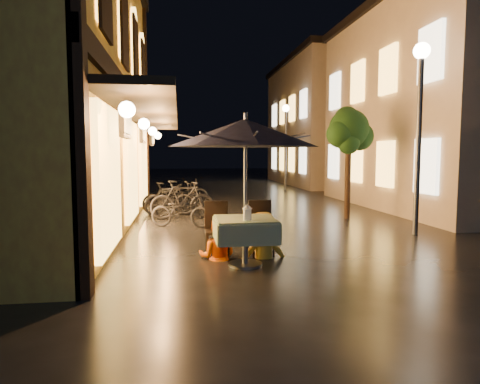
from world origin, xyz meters
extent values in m
plane|color=black|center=(0.00, 0.00, 0.00)|extent=(90.00, 90.00, 0.00)
cube|color=#B87533|center=(-5.75, 4.00, 3.50)|extent=(4.50, 11.00, 7.00)
cube|color=black|center=(-3.47, 4.00, 3.30)|extent=(0.12, 11.00, 0.35)
cube|color=black|center=(-2.90, 4.00, 2.75)|extent=(1.20, 10.50, 0.12)
cube|color=#FBB748|center=(-3.44, 3.00, 4.60)|extent=(0.10, 0.90, 1.50)
cube|color=#FBB748|center=(-3.44, 5.50, 4.60)|extent=(0.10, 0.90, 1.50)
cube|color=#FBB748|center=(-3.44, 8.00, 4.60)|extent=(0.10, 0.90, 1.50)
cube|color=#FBB748|center=(-3.44, 0.50, 1.40)|extent=(0.10, 2.20, 2.40)
cube|color=#FBB748|center=(-3.44, 4.00, 1.40)|extent=(0.10, 2.20, 2.40)
cube|color=#FBB748|center=(-3.44, 7.50, 1.40)|extent=(0.10, 2.20, 2.40)
cube|color=#C0A893|center=(7.50, 6.50, 3.25)|extent=(7.00, 9.00, 6.50)
cube|color=black|center=(7.50, 6.50, 6.65)|extent=(7.30, 9.30, 0.30)
cube|color=#FBB748|center=(3.95, 3.20, 1.50)|extent=(0.10, 1.00, 1.40)
cube|color=#FBB748|center=(3.95, 3.20, 4.30)|extent=(0.10, 1.00, 1.40)
cube|color=#FBB748|center=(3.95, 5.40, 1.50)|extent=(0.10, 1.00, 1.40)
cube|color=#FBB748|center=(3.95, 5.40, 4.30)|extent=(0.10, 1.00, 1.40)
cube|color=#FBB748|center=(3.95, 7.60, 1.50)|extent=(0.10, 1.00, 1.40)
cube|color=#FBB748|center=(3.95, 7.60, 4.30)|extent=(0.10, 1.00, 1.40)
cube|color=#FBB748|center=(3.95, 9.80, 1.50)|extent=(0.10, 1.00, 1.40)
cube|color=#FBB748|center=(3.95, 9.80, 4.30)|extent=(0.10, 1.00, 1.40)
cube|color=#C0A893|center=(7.50, 18.00, 3.50)|extent=(7.00, 10.00, 7.00)
cube|color=black|center=(7.50, 18.00, 7.15)|extent=(7.30, 10.30, 0.30)
cube|color=#FBB748|center=(3.95, 14.20, 1.50)|extent=(0.10, 1.00, 1.40)
cube|color=#FBB748|center=(3.95, 14.20, 4.30)|extent=(0.10, 1.00, 1.40)
cube|color=#FBB748|center=(3.95, 16.40, 1.50)|extent=(0.10, 1.00, 1.40)
cube|color=#FBB748|center=(3.95, 16.40, 4.30)|extent=(0.10, 1.00, 1.40)
cube|color=#FBB748|center=(3.95, 18.60, 1.50)|extent=(0.10, 1.00, 1.40)
cube|color=#FBB748|center=(3.95, 18.60, 4.30)|extent=(0.10, 1.00, 1.40)
cube|color=#FBB748|center=(3.95, 20.80, 1.50)|extent=(0.10, 1.00, 1.40)
cube|color=#FBB748|center=(3.95, 20.80, 4.30)|extent=(0.10, 1.00, 1.40)
cylinder|color=black|center=(2.40, 4.50, 1.10)|extent=(0.16, 0.16, 2.20)
sphere|color=black|center=(2.40, 4.50, 2.50)|extent=(1.10, 1.10, 1.10)
sphere|color=black|center=(2.75, 4.60, 2.30)|extent=(0.80, 0.80, 0.80)
sphere|color=black|center=(2.10, 4.35, 2.35)|extent=(0.76, 0.76, 0.76)
sphere|color=black|center=(2.45, 4.80, 2.80)|extent=(0.70, 0.70, 0.70)
sphere|color=black|center=(2.30, 4.25, 2.10)|extent=(0.60, 0.60, 0.60)
cylinder|color=#59595E|center=(3.00, 2.00, 2.00)|extent=(0.12, 0.12, 4.00)
sphere|color=beige|center=(3.00, 2.00, 4.05)|extent=(0.36, 0.36, 0.36)
cylinder|color=#59595E|center=(3.00, 14.00, 2.00)|extent=(0.12, 0.12, 4.00)
sphere|color=beige|center=(3.00, 14.00, 4.05)|extent=(0.36, 0.36, 0.36)
cylinder|color=#59595E|center=(-1.22, -0.12, 0.36)|extent=(0.10, 0.10, 0.72)
cylinder|color=#59595E|center=(-1.22, -0.12, 0.02)|extent=(0.56, 0.56, 0.04)
cube|color=#255026|center=(-1.22, -0.12, 0.75)|extent=(0.95, 0.95, 0.06)
cube|color=#255026|center=(-0.74, -0.12, 0.58)|extent=(0.04, 0.95, 0.33)
cube|color=#255026|center=(-1.69, -0.12, 0.58)|extent=(0.04, 0.95, 0.33)
cube|color=#255026|center=(-1.22, 0.36, 0.58)|extent=(0.95, 0.04, 0.33)
cube|color=#255026|center=(-1.22, -0.59, 0.58)|extent=(0.95, 0.04, 0.33)
cylinder|color=#59595E|center=(-1.22, -0.12, 1.15)|extent=(0.05, 0.05, 2.30)
cone|color=black|center=(-1.22, -0.12, 2.15)|extent=(2.45, 2.45, 0.44)
cylinder|color=#59595E|center=(-1.22, -0.12, 2.40)|extent=(0.06, 0.06, 0.12)
cube|color=black|center=(-1.62, 0.53, 0.45)|extent=(0.42, 0.42, 0.05)
cube|color=black|center=(-1.62, 0.72, 0.70)|extent=(0.42, 0.04, 0.55)
cylinder|color=black|center=(-1.80, 0.35, 0.21)|extent=(0.04, 0.04, 0.43)
cylinder|color=black|center=(-1.44, 0.35, 0.21)|extent=(0.04, 0.04, 0.43)
cylinder|color=black|center=(-1.80, 0.71, 0.21)|extent=(0.04, 0.04, 0.43)
cylinder|color=black|center=(-1.44, 0.71, 0.21)|extent=(0.04, 0.04, 0.43)
cube|color=black|center=(-0.82, 0.53, 0.45)|extent=(0.42, 0.42, 0.05)
cube|color=black|center=(-0.82, 0.72, 0.70)|extent=(0.42, 0.04, 0.55)
cylinder|color=black|center=(-1.00, 0.35, 0.21)|extent=(0.04, 0.04, 0.43)
cylinder|color=black|center=(-0.64, 0.35, 0.21)|extent=(0.04, 0.04, 0.43)
cylinder|color=black|center=(-1.00, 0.71, 0.21)|extent=(0.04, 0.04, 0.43)
cylinder|color=black|center=(-0.64, 0.71, 0.21)|extent=(0.04, 0.04, 0.43)
cube|color=white|center=(-1.22, -0.33, 0.87)|extent=(0.11, 0.11, 0.18)
cube|color=#FFD88C|center=(-1.22, -0.33, 0.86)|extent=(0.07, 0.07, 0.12)
cone|color=white|center=(-1.22, -0.33, 0.99)|extent=(0.16, 0.16, 0.07)
imported|color=#EF5A00|center=(-1.62, 0.43, 0.69)|extent=(0.78, 0.68, 1.39)
imported|color=yellow|center=(-0.82, 0.40, 0.78)|extent=(1.04, 0.64, 1.55)
imported|color=black|center=(-2.23, 3.69, 0.41)|extent=(1.64, 1.02, 0.81)
imported|color=black|center=(-2.18, 5.04, 0.54)|extent=(1.84, 0.72, 1.08)
imported|color=black|center=(-2.42, 5.95, 0.49)|extent=(1.96, 1.32, 0.97)
imported|color=black|center=(-2.59, 5.97, 0.48)|extent=(1.65, 0.71, 0.96)
imported|color=black|center=(-2.16, 8.14, 0.47)|extent=(1.78, 0.62, 0.93)
camera|label=1|loc=(-2.27, -6.88, 1.82)|focal=32.00mm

